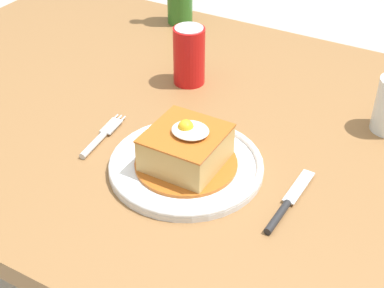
{
  "coord_description": "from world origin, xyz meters",
  "views": [
    {
      "loc": [
        0.45,
        -0.78,
        1.34
      ],
      "look_at": [
        0.08,
        -0.13,
        0.79
      ],
      "focal_mm": 51.76,
      "sensor_mm": 36.0,
      "label": 1
    }
  ],
  "objects_px": {
    "fork": "(99,139)",
    "knife": "(284,208)",
    "soda_can": "(189,56)",
    "main_plate": "(186,165)"
  },
  "relations": [
    {
      "from": "main_plate",
      "to": "soda_can",
      "type": "height_order",
      "value": "soda_can"
    },
    {
      "from": "main_plate",
      "to": "knife",
      "type": "bearing_deg",
      "value": -4.52
    },
    {
      "from": "knife",
      "to": "soda_can",
      "type": "height_order",
      "value": "soda_can"
    },
    {
      "from": "fork",
      "to": "knife",
      "type": "relative_size",
      "value": 0.86
    },
    {
      "from": "knife",
      "to": "soda_can",
      "type": "distance_m",
      "value": 0.43
    },
    {
      "from": "fork",
      "to": "knife",
      "type": "bearing_deg",
      "value": -1.07
    },
    {
      "from": "fork",
      "to": "soda_can",
      "type": "relative_size",
      "value": 1.14
    },
    {
      "from": "main_plate",
      "to": "fork",
      "type": "relative_size",
      "value": 1.84
    },
    {
      "from": "fork",
      "to": "main_plate",
      "type": "bearing_deg",
      "value": 2.5
    },
    {
      "from": "main_plate",
      "to": "knife",
      "type": "xyz_separation_m",
      "value": [
        0.18,
        -0.01,
        -0.0
      ]
    }
  ]
}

